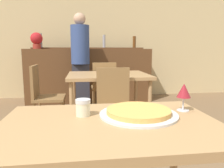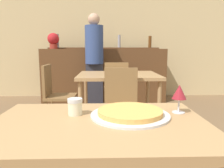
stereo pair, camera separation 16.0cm
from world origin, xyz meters
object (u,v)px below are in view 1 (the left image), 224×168
object	(u,v)px
chair_far_side_front	(114,102)
person_standing	(80,58)
chair_far_side_back	(104,85)
chair_far_side_left	(43,93)
pizza_tray	(138,113)
wine_glass	(184,91)
potted_plant	(37,40)
cheese_shaker	(83,107)

from	to	relation	value
chair_far_side_front	person_standing	bearing A→B (deg)	102.31
chair_far_side_back	chair_far_side_left	xyz separation A→B (m)	(-0.87, -0.61, 0.00)
pizza_tray	wine_glass	size ratio (longest dim) A/B	2.64
potted_plant	chair_far_side_left	bearing A→B (deg)	-77.08
person_standing	wine_glass	size ratio (longest dim) A/B	11.12
person_standing	cheese_shaker	bearing A→B (deg)	-89.18
chair_far_side_front	pizza_tray	size ratio (longest dim) A/B	2.16
cheese_shaker	chair_far_side_back	bearing A→B (deg)	82.00
chair_far_side_back	person_standing	xyz separation A→B (m)	(-0.39, 0.55, 0.43)
chair_far_side_back	cheese_shaker	size ratio (longest dim) A/B	10.06
wine_glass	pizza_tray	bearing A→B (deg)	-168.16
potted_plant	person_standing	bearing A→B (deg)	-31.18
chair_far_side_front	chair_far_side_back	xyz separation A→B (m)	(0.00, 1.22, 0.00)
chair_far_side_left	potted_plant	size ratio (longest dim) A/B	2.76
chair_far_side_left	cheese_shaker	bearing A→B (deg)	-163.79
chair_far_side_back	person_standing	size ratio (longest dim) A/B	0.51
chair_far_side_back	cheese_shaker	xyz separation A→B (m)	(-0.34, -2.44, 0.28)
chair_far_side_front	potted_plant	distance (m)	2.73
chair_far_side_left	person_standing	size ratio (longest dim) A/B	0.51
chair_far_side_front	chair_far_side_back	bearing A→B (deg)	90.00
person_standing	chair_far_side_left	bearing A→B (deg)	-112.89
chair_far_side_left	person_standing	bearing A→B (deg)	-22.89
chair_far_side_front	cheese_shaker	distance (m)	1.30
person_standing	wine_glass	bearing A→B (deg)	-78.23
pizza_tray	wine_glass	bearing A→B (deg)	11.84
chair_far_side_left	cheese_shaker	size ratio (longest dim) A/B	10.06
cheese_shaker	potted_plant	bearing A→B (deg)	104.64
chair_far_side_front	chair_far_side_back	distance (m)	1.22
chair_far_side_left	pizza_tray	xyz separation A→B (m)	(0.83, -1.86, 0.25)
pizza_tray	wine_glass	world-z (taller)	wine_glass
wine_glass	potted_plant	xyz separation A→B (m)	(-1.49, 3.49, 0.43)
chair_far_side_front	cheese_shaker	world-z (taller)	chair_far_side_front
chair_far_side_front	person_standing	size ratio (longest dim) A/B	0.51
chair_far_side_back	chair_far_side_left	bearing A→B (deg)	34.87
chair_far_side_front	potted_plant	bearing A→B (deg)	118.78
chair_far_side_front	wine_glass	distance (m)	1.27
chair_far_side_front	person_standing	xyz separation A→B (m)	(-0.39, 1.77, 0.43)
pizza_tray	person_standing	world-z (taller)	person_standing
chair_far_side_back	wine_glass	size ratio (longest dim) A/B	5.69
chair_far_side_back	pizza_tray	distance (m)	2.49
cheese_shaker	person_standing	xyz separation A→B (m)	(-0.04, 2.99, 0.16)
cheese_shaker	person_standing	size ratio (longest dim) A/B	0.05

